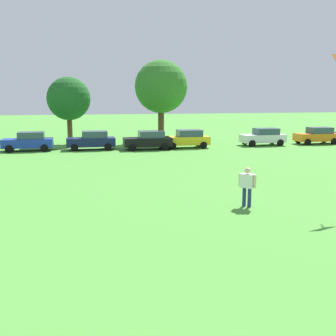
% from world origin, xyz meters
% --- Properties ---
extents(ground_plane, '(160.00, 160.00, 0.00)m').
position_xyz_m(ground_plane, '(0.00, 30.00, 0.00)').
color(ground_plane, '#4C9338').
extents(adult_bystander, '(0.61, 0.66, 1.74)m').
position_xyz_m(adult_bystander, '(7.05, 14.27, 1.03)').
color(adult_bystander, navy).
rests_on(adult_bystander, ground).
extents(parked_car_blue_1, '(4.30, 2.02, 1.68)m').
position_xyz_m(parked_car_blue_1, '(-4.41, 36.00, 0.86)').
color(parked_car_blue_1, '#1E38AD').
rests_on(parked_car_blue_1, ground).
extents(parked_car_navy_2, '(4.30, 2.02, 1.68)m').
position_xyz_m(parked_car_navy_2, '(1.09, 35.70, 0.86)').
color(parked_car_navy_2, '#141E4C').
rests_on(parked_car_navy_2, ground).
extents(parked_car_black_3, '(4.30, 2.02, 1.68)m').
position_xyz_m(parked_car_black_3, '(6.10, 34.68, 0.86)').
color(parked_car_black_3, black).
rests_on(parked_car_black_3, ground).
extents(parked_car_yellow_4, '(4.30, 2.02, 1.68)m').
position_xyz_m(parked_car_yellow_4, '(9.81, 35.18, 0.86)').
color(parked_car_yellow_4, yellow).
rests_on(parked_car_yellow_4, ground).
extents(parked_car_white_5, '(4.30, 2.02, 1.68)m').
position_xyz_m(parked_car_white_5, '(17.71, 35.53, 0.86)').
color(parked_car_white_5, white).
rests_on(parked_car_white_5, ground).
extents(parked_car_orange_6, '(4.30, 2.02, 1.68)m').
position_xyz_m(parked_car_orange_6, '(23.58, 35.55, 0.86)').
color(parked_car_orange_6, orange).
rests_on(parked_car_orange_6, ground).
extents(tree_center, '(4.30, 4.30, 6.69)m').
position_xyz_m(tree_center, '(-0.91, 40.67, 4.52)').
color(tree_center, brown).
rests_on(tree_center, ground).
extents(tree_far_right, '(5.44, 5.44, 8.48)m').
position_xyz_m(tree_far_right, '(8.42, 40.45, 5.73)').
color(tree_far_right, brown).
rests_on(tree_far_right, ground).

